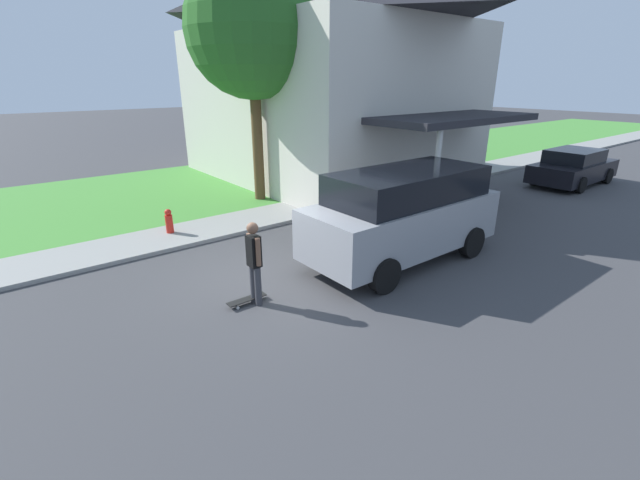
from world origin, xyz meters
TOP-DOWN VIEW (x-y plane):
  - ground_plane at (0.00, 0.00)m, footprint 120.00×120.00m
  - lawn at (-8.00, 6.00)m, footprint 10.00×80.00m
  - sidewalk at (-3.60, 6.00)m, footprint 1.80×80.00m
  - house at (-7.30, 7.45)m, footprint 13.36×9.00m
  - lawn_tree_near at (-5.47, 3.06)m, footprint 4.17×4.17m
  - suv_parked at (1.18, 2.94)m, footprint 2.06×4.84m
  - car_down_street at (0.22, 14.29)m, footprint 1.95×4.30m
  - skateboarder at (0.90, -0.84)m, footprint 0.41×0.22m
  - skateboard at (0.79, -0.99)m, footprint 0.20×0.78m
  - fire_hydrant at (-3.84, -0.76)m, footprint 0.20×0.20m

SIDE VIEW (x-z plane):
  - ground_plane at x=0.00m, z-range 0.00..0.00m
  - lawn at x=-8.00m, z-range 0.00..0.08m
  - sidewalk at x=-3.60m, z-range 0.00..0.10m
  - skateboard at x=0.79m, z-range 0.03..0.13m
  - fire_hydrant at x=-3.84m, z-range 0.09..0.75m
  - car_down_street at x=0.22m, z-range -0.01..1.40m
  - skateboarder at x=0.90m, z-range 0.08..1.71m
  - suv_parked at x=1.18m, z-range 0.08..2.22m
  - house at x=-7.30m, z-range 0.24..9.02m
  - lawn_tree_near at x=-5.47m, z-range 1.70..9.17m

